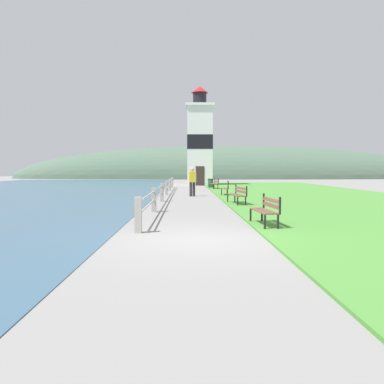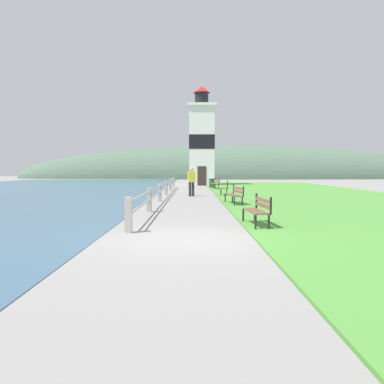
{
  "view_description": "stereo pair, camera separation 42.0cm",
  "coord_description": "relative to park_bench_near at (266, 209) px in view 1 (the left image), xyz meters",
  "views": [
    {
      "loc": [
        -0.27,
        -8.94,
        1.71
      ],
      "look_at": [
        0.09,
        13.95,
        0.3
      ],
      "focal_mm": 35.0,
      "sensor_mm": 36.0,
      "label": 1
    },
    {
      "loc": [
        0.15,
        -8.94,
        1.71
      ],
      "look_at": [
        0.09,
        13.95,
        0.3
      ],
      "focal_mm": 35.0,
      "sensor_mm": 36.0,
      "label": 2
    }
  ],
  "objects": [
    {
      "name": "trash_bin",
      "position": [
        -0.18,
        22.68,
        -0.11
      ],
      "size": [
        0.54,
        0.54,
        0.84
      ],
      "color": "#2D5138",
      "rests_on": "ground_plane"
    },
    {
      "name": "seawall_railing",
      "position": [
        -3.66,
        11.11,
        0.03
      ],
      "size": [
        0.18,
        24.46,
        0.96
      ],
      "color": "#A8A399",
      "rests_on": "ground_plane"
    },
    {
      "name": "park_bench_near",
      "position": [
        0.0,
        0.0,
        0.0
      ],
      "size": [
        0.6,
        1.64,
        0.94
      ],
      "rotation": [
        0.0,
        0.0,
        3.22
      ],
      "color": "brown",
      "rests_on": "ground_plane"
    },
    {
      "name": "grass_verge",
      "position": [
        5.55,
        12.85,
        -0.51
      ],
      "size": [
        12.0,
        44.62,
        0.06
      ],
      "color": "#4C8E38",
      "rests_on": "ground_plane"
    },
    {
      "name": "distant_hillside",
      "position": [
        5.9,
        57.72,
        -0.54
      ],
      "size": [
        80.0,
        16.0,
        12.0
      ],
      "color": "#4C6651",
      "rests_on": "ground_plane"
    },
    {
      "name": "park_bench_midway",
      "position": [
        0.11,
        6.83,
        0.0
      ],
      "size": [
        0.71,
        2.0,
        0.94
      ],
      "rotation": [
        0.0,
        0.0,
        3.27
      ],
      "color": "brown",
      "rests_on": "ground_plane"
    },
    {
      "name": "person_strolling",
      "position": [
        -1.99,
        12.42,
        0.45
      ],
      "size": [
        0.49,
        0.34,
        1.81
      ],
      "rotation": [
        0.0,
        0.0,
        1.81
      ],
      "color": "#28282D",
      "rests_on": "ground_plane"
    },
    {
      "name": "park_bench_by_lighthouse",
      "position": [
        0.05,
        20.58,
        0.0
      ],
      "size": [
        0.67,
        1.67,
        0.94
      ],
      "rotation": [
        0.0,
        0.0,
        3.26
      ],
      "color": "brown",
      "rests_on": "ground_plane"
    },
    {
      "name": "lighthouse",
      "position": [
        -0.94,
        28.88,
        4.11
      ],
      "size": [
        3.0,
        3.0,
        10.4
      ],
      "color": "white",
      "rests_on": "ground_plane"
    },
    {
      "name": "park_bench_far",
      "position": [
        0.19,
        13.09,
        -0.0
      ],
      "size": [
        0.61,
        1.64,
        0.94
      ],
      "rotation": [
        0.0,
        0.0,
        3.05
      ],
      "color": "brown",
      "rests_on": "ground_plane"
    },
    {
      "name": "ground_plane",
      "position": [
        -2.1,
        -2.03,
        -0.54
      ],
      "size": [
        160.0,
        160.0,
        0.0
      ],
      "primitive_type": "plane",
      "color": "gray"
    }
  ]
}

